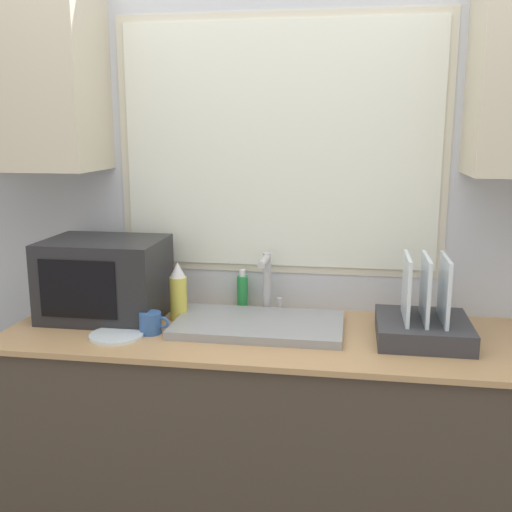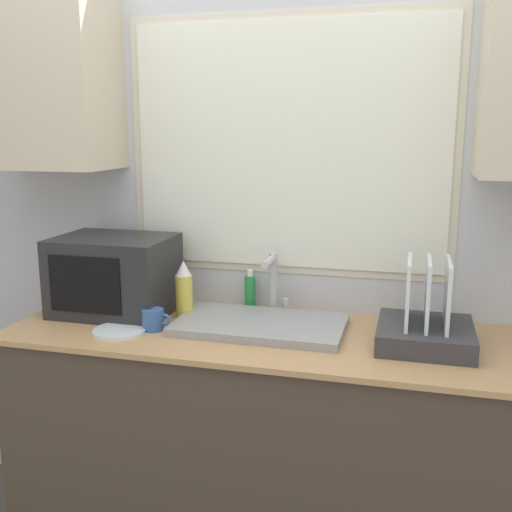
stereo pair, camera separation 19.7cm
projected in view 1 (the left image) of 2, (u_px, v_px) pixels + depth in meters
name	position (u px, v px, depth m)	size (l,w,h in m)	color
countertop	(267.00, 449.00, 2.21)	(1.86, 0.63, 0.91)	#42382D
wall_back	(279.00, 185.00, 2.30)	(6.00, 0.38, 2.60)	silver
sink_basin	(259.00, 325.00, 2.15)	(0.60, 0.35, 0.03)	gray
faucet	(267.00, 279.00, 2.30)	(0.08, 0.16, 0.24)	#B7B7BC
microwave	(105.00, 278.00, 2.26)	(0.44, 0.33, 0.30)	#232326
dish_rack	(423.00, 321.00, 2.03)	(0.31, 0.33, 0.29)	#333338
spray_bottle	(178.00, 292.00, 2.24)	(0.06, 0.06, 0.22)	#D8CC4C
soap_bottle	(242.00, 292.00, 2.37)	(0.04, 0.04, 0.16)	#268C3F
mug_near_sink	(151.00, 323.00, 2.09)	(0.11, 0.08, 0.08)	#335999
small_plate	(116.00, 335.00, 2.06)	(0.19, 0.19, 0.01)	silver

